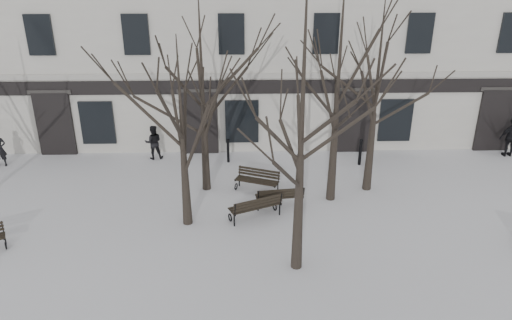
{
  "coord_description": "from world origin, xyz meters",
  "views": [
    {
      "loc": [
        -1.5,
        -13.39,
        9.04
      ],
      "look_at": [
        -1.09,
        3.0,
        1.78
      ],
      "focal_mm": 35.0,
      "sensor_mm": 36.0,
      "label": 1
    }
  ],
  "objects_px": {
    "tree_2": "(303,91)",
    "bench_4": "(280,196)",
    "tree_1": "(181,112)",
    "bench_3": "(257,180)",
    "bench_1": "(256,206)"
  },
  "relations": [
    {
      "from": "bench_3",
      "to": "bench_1",
      "type": "bearing_deg",
      "value": -71.45
    },
    {
      "from": "tree_2",
      "to": "tree_1",
      "type": "bearing_deg",
      "value": 143.36
    },
    {
      "from": "bench_3",
      "to": "tree_1",
      "type": "bearing_deg",
      "value": -114.47
    },
    {
      "from": "bench_1",
      "to": "bench_4",
      "type": "distance_m",
      "value": 1.2
    },
    {
      "from": "tree_2",
      "to": "bench_4",
      "type": "height_order",
      "value": "tree_2"
    },
    {
      "from": "bench_3",
      "to": "tree_2",
      "type": "bearing_deg",
      "value": -56.89
    },
    {
      "from": "tree_2",
      "to": "bench_1",
      "type": "height_order",
      "value": "tree_2"
    },
    {
      "from": "tree_2",
      "to": "bench_1",
      "type": "bearing_deg",
      "value": 112.05
    },
    {
      "from": "tree_2",
      "to": "bench_3",
      "type": "distance_m",
      "value": 7.17
    },
    {
      "from": "bench_4",
      "to": "tree_2",
      "type": "bearing_deg",
      "value": 86.41
    },
    {
      "from": "tree_2",
      "to": "bench_3",
      "type": "bearing_deg",
      "value": 101.63
    },
    {
      "from": "bench_1",
      "to": "bench_3",
      "type": "bearing_deg",
      "value": -117.1
    },
    {
      "from": "bench_1",
      "to": "bench_3",
      "type": "distance_m",
      "value": 2.2
    },
    {
      "from": "tree_1",
      "to": "bench_3",
      "type": "relative_size",
      "value": 3.62
    },
    {
      "from": "tree_1",
      "to": "bench_4",
      "type": "xyz_separation_m",
      "value": [
        3.27,
        1.01,
        -3.58
      ]
    }
  ]
}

